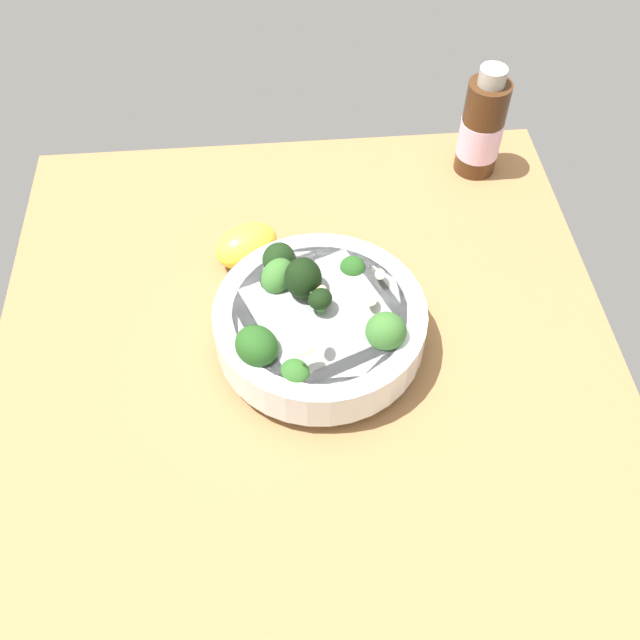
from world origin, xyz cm
name	(u,v)px	position (x,y,z in cm)	size (l,w,h in cm)	color
ground_plane	(306,349)	(0.00, 0.00, -2.22)	(61.57, 61.57, 4.44)	#996D42
bowl_of_broccoli	(318,321)	(1.10, 1.14, 3.74)	(20.12, 20.12, 10.17)	white
lemon_wedge	(247,245)	(-11.01, -5.45, 2.20)	(6.97, 4.88, 4.39)	yellow
bottle_tall	(482,128)	(-23.93, 22.32, 5.77)	(4.99, 4.99, 13.57)	#472814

